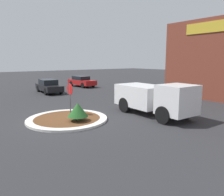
% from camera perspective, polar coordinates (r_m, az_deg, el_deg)
% --- Properties ---
extents(ground_plane, '(120.00, 120.00, 0.00)m').
position_cam_1_polar(ground_plane, '(13.16, -11.58, -5.65)').
color(ground_plane, '#2D2D30').
extents(traffic_island, '(4.69, 4.69, 0.13)m').
position_cam_1_polar(traffic_island, '(13.15, -11.59, -5.38)').
color(traffic_island, silver).
rests_on(traffic_island, ground_plane).
extents(stop_sign, '(0.69, 0.07, 2.07)m').
position_cam_1_polar(stop_sign, '(13.71, -10.92, 1.10)').
color(stop_sign, '#4C4C51').
rests_on(stop_sign, ground_plane).
extents(island_shrub, '(1.15, 1.15, 1.02)m').
position_cam_1_polar(island_shrub, '(12.26, -8.92, -3.05)').
color(island_shrub, brown).
rests_on(island_shrub, traffic_island).
extents(utility_truck, '(5.53, 2.27, 2.12)m').
position_cam_1_polar(utility_truck, '(13.99, 10.78, 0.14)').
color(utility_truck, white).
rests_on(utility_truck, ground_plane).
extents(parked_sedan_black, '(4.66, 2.02, 1.43)m').
position_cam_1_polar(parked_sedan_black, '(24.47, -16.18, 3.03)').
color(parked_sedan_black, black).
rests_on(parked_sedan_black, ground_plane).
extents(parked_sedan_red, '(4.51, 2.08, 1.39)m').
position_cam_1_polar(parked_sedan_red, '(29.24, -7.93, 4.35)').
color(parked_sedan_red, '#B21919').
rests_on(parked_sedan_red, ground_plane).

